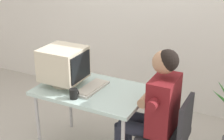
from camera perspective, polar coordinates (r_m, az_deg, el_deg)
desk at (r=3.31m, az=-3.50°, el=-4.29°), size 1.10×0.72×0.75m
crt_monitor at (r=3.33m, az=-8.54°, el=1.01°), size 0.42×0.40×0.40m
keyboard at (r=3.27m, az=-3.67°, el=-3.15°), size 0.19×0.44×0.03m
office_chair at (r=3.15m, az=10.25°, el=-10.73°), size 0.43×0.43×0.84m
person_seated at (r=3.08m, az=7.36°, el=-6.37°), size 0.69×0.59×1.28m
desk_mug at (r=3.09m, az=-6.78°, el=-4.18°), size 0.08×0.09×0.10m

